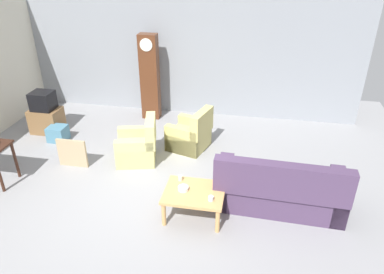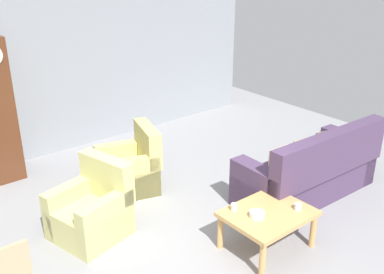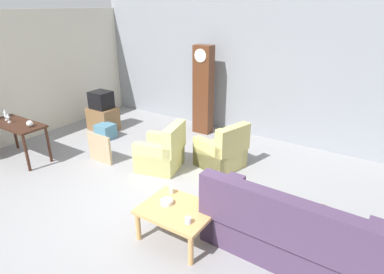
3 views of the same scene
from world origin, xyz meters
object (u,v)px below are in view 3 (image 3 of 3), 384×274
Objects in this scene: cup_white_porcelain at (213,204)px; couch_floral at (286,233)px; cup_blue_rimmed at (188,220)px; wine_glass_mid at (5,115)px; framed_picture_leaning at (100,148)px; cup_cream_tall at (172,190)px; coffee_table_wood at (177,213)px; bowl_white_stacked at (167,202)px; wine_glass_short at (8,117)px; console_table_dark at (17,129)px; armchair_olive_far at (222,152)px; armchair_olive_near at (162,154)px; tv_crt at (101,100)px; glass_dome_cloche at (30,124)px; tv_stand_cabinet at (103,119)px; grandfather_clock at (203,90)px; wine_glass_tall at (5,112)px; storage_box_blue at (106,131)px.

couch_floral is at bearing 8.74° from cup_white_porcelain.
wine_glass_mid reaches higher than cup_blue_rimmed.
cup_cream_tall is at bearing -17.84° from framed_picture_leaning.
cup_blue_rimmed is at bearing -31.55° from coffee_table_wood.
bowl_white_stacked is 1.02× the size of wine_glass_mid.
framed_picture_leaning is at bearing 27.80° from wine_glass_short.
cup_blue_rimmed is at bearing -21.38° from bowl_white_stacked.
coffee_table_wood is 0.74× the size of console_table_dark.
couch_floral is 5.46m from console_table_dark.
console_table_dark is 0.39m from wine_glass_mid.
wine_glass_mid is (-3.94, -1.94, 0.59)m from armchair_olive_far.
armchair_olive_near is 2.71m from tv_crt.
wine_glass_short reaches higher than glass_dome_cloche.
grandfather_clock is at bearing 29.41° from tv_stand_cabinet.
bowl_white_stacked is at bearing -3.33° from console_table_dark.
tv_crt is at bearing 149.54° from coffee_table_wood.
wine_glass_tall is (-0.62, -2.02, 0.63)m from tv_stand_cabinet.
cup_white_porcelain is at bearing 37.80° from coffee_table_wood.
armchair_olive_near is 3.16m from wine_glass_short.
armchair_olive_near is 0.45× the size of grandfather_clock.
glass_dome_cloche is (-3.68, 0.28, 0.45)m from coffee_table_wood.
armchair_olive_near is 5.71× the size of wine_glass_mid.
console_table_dark reaches higher than tv_stand_cabinet.
cup_blue_rimmed is at bearing -22.23° from framed_picture_leaning.
cup_white_porcelain is 4.63m from wine_glass_short.
wine_glass_tall reaches higher than coffee_table_wood.
cup_blue_rimmed is at bearing -5.67° from wine_glass_tall.
tv_crt is at bearing 148.43° from bowl_white_stacked.
grandfather_clock is 10.87× the size of wine_glass_short.
console_table_dark is at bearing 176.67° from bowl_white_stacked.
glass_dome_cloche is at bearing 4.11° from wine_glass_mid.
tv_stand_cabinet is at bearing 82.58° from wine_glass_short.
armchair_olive_near is 10.00× the size of cup_white_porcelain.
armchair_olive_near is 2.98m from console_table_dark.
armchair_olive_far is 5.76× the size of bowl_white_stacked.
coffee_table_wood is 2.43× the size of storage_box_blue.
console_table_dark is at bearing -109.47° from storage_box_blue.
grandfather_clock is 3.93m from bowl_white_stacked.
cup_blue_rimmed is 0.51m from bowl_white_stacked.
coffee_table_wood is 0.49m from cup_white_porcelain.
bowl_white_stacked is (-0.56, -0.29, -0.02)m from cup_white_porcelain.
glass_dome_cloche is 0.63× the size of wine_glass_short.
console_table_dark is 1.91× the size of tv_stand_cabinet.
couch_floral is 10.94× the size of wine_glass_tall.
coffee_table_wood is at bearing -42.74° from cup_cream_tall.
glass_dome_cloche is 0.73× the size of bowl_white_stacked.
wine_glass_short is at bearing -152.11° from armchair_olive_far.
armchair_olive_near is at bearing 132.99° from cup_cream_tall.
bowl_white_stacked is at bearing -3.89° from wine_glass_tall.
storage_box_blue is (-2.06, 0.47, -0.13)m from armchair_olive_near.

